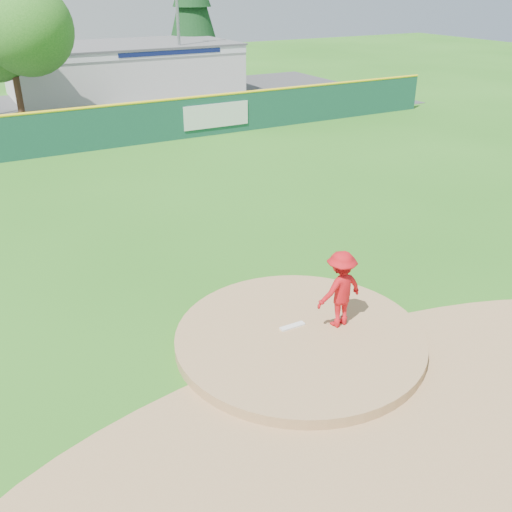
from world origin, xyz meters
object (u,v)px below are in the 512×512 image
deciduous_tree (9,38)px  conifer_tree (192,4)px  pool_building_grp (124,68)px  light_pole_right (177,9)px  pitcher (340,289)px

deciduous_tree → conifer_tree: conifer_tree is taller
conifer_tree → pool_building_grp: bearing=-150.2°
deciduous_tree → light_pole_right: light_pole_right is taller
pitcher → deciduous_tree: bearing=-88.1°
pitcher → conifer_tree: conifer_tree is taller
conifer_tree → light_pole_right: size_ratio=0.95×
conifer_tree → light_pole_right: 8.06m
deciduous_tree → conifer_tree: size_ratio=0.77×
pool_building_grp → conifer_tree: bearing=29.8°
pitcher → light_pole_right: 30.48m
pitcher → light_pole_right: (8.02, 29.08, 4.40)m
conifer_tree → light_pole_right: bearing=-119.7°
pitcher → pool_building_grp: pool_building_grp is taller
light_pole_right → conifer_tree: bearing=60.3°
pitcher → pool_building_grp: size_ratio=0.12×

